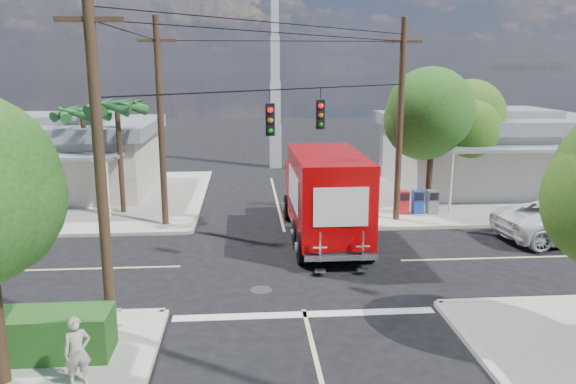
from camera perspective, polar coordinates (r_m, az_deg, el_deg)
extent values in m
plane|color=black|center=(20.39, 0.43, -7.27)|extent=(120.00, 120.00, 0.00)
cube|color=#A9A398|center=(33.36, 17.94, 0.08)|extent=(14.00, 14.00, 0.14)
cube|color=#BAB4A4|center=(31.39, 6.03, -0.13)|extent=(0.25, 14.00, 0.14)
cube|color=#BAB4A4|center=(27.21, 23.46, -3.09)|extent=(14.00, 0.25, 0.14)
cube|color=#A9A398|center=(32.27, -21.17, -0.57)|extent=(14.00, 14.00, 0.14)
cube|color=#BAB4A4|center=(30.97, -8.69, -0.38)|extent=(0.25, 14.00, 0.14)
cube|color=#BAB4A4|center=(25.86, -25.53, -4.06)|extent=(14.00, 0.25, 0.14)
cube|color=beige|center=(29.97, -1.17, -0.80)|extent=(0.12, 12.00, 0.01)
cube|color=beige|center=(23.41, 25.77, -5.91)|extent=(12.00, 0.12, 0.01)
cube|color=beige|center=(21.98, -26.75, -7.16)|extent=(12.00, 0.12, 0.01)
cube|color=silver|center=(16.42, 1.72, -12.31)|extent=(7.50, 0.40, 0.01)
cube|color=beige|center=(34.54, 19.83, 3.34)|extent=(11.00, 8.00, 3.40)
cube|color=gray|center=(34.30, 20.08, 6.72)|extent=(11.80, 8.80, 0.70)
cube|color=gray|center=(34.26, 20.14, 7.55)|extent=(6.05, 4.40, 0.50)
cube|color=gray|center=(30.03, 23.77, 4.06)|extent=(9.90, 1.80, 0.15)
cylinder|color=silver|center=(27.73, 16.23, 0.96)|extent=(0.12, 0.12, 2.90)
cube|color=beige|center=(33.67, -22.31, 2.75)|extent=(10.00, 8.00, 3.20)
cube|color=gray|center=(33.43, -22.59, 6.05)|extent=(10.80, 8.80, 0.70)
cube|color=gray|center=(33.39, -22.66, 6.90)|extent=(5.50, 4.40, 0.50)
cube|color=gray|center=(28.95, -25.39, 3.24)|extent=(9.00, 1.80, 0.15)
cylinder|color=silver|center=(27.23, -17.84, 0.44)|extent=(0.12, 0.12, 2.70)
cube|color=silver|center=(39.55, -1.28, 4.65)|extent=(0.80, 0.80, 3.00)
cube|color=silver|center=(39.25, -1.30, 9.00)|extent=(0.70, 0.70, 3.00)
cube|color=silver|center=(39.18, -1.32, 13.38)|extent=(0.60, 0.60, 3.00)
cube|color=silver|center=(39.34, -1.35, 17.75)|extent=(0.50, 0.50, 3.00)
cylinder|color=#422D1C|center=(27.78, 14.20, 2.36)|extent=(0.28, 0.28, 4.10)
sphere|color=#1D4B13|center=(27.46, 14.49, 7.62)|extent=(4.10, 4.10, 4.10)
sphere|color=#1D4B13|center=(27.51, 13.59, 8.21)|extent=(3.33, 3.33, 3.33)
sphere|color=#1D4B13|center=(27.31, 15.38, 7.28)|extent=(3.58, 3.58, 3.58)
cylinder|color=#422D1C|center=(30.75, 17.49, 2.63)|extent=(0.28, 0.28, 3.58)
sphere|color=#2B5A14|center=(30.47, 17.77, 6.78)|extent=(3.58, 3.58, 3.58)
sphere|color=#2B5A14|center=(30.49, 16.96, 7.26)|extent=(2.91, 2.91, 2.91)
sphere|color=#2B5A14|center=(30.34, 18.58, 6.49)|extent=(3.14, 3.14, 3.14)
cylinder|color=#422D1C|center=(27.59, -16.66, 3.10)|extent=(0.24, 0.24, 5.00)
cone|color=#225C27|center=(27.13, -15.13, 8.58)|extent=(0.50, 2.06, 0.98)
cone|color=#225C27|center=(27.88, -15.56, 8.65)|extent=(1.92, 1.68, 0.98)
cone|color=#225C27|center=(28.21, -17.03, 8.60)|extent=(2.12, 0.95, 0.98)
cone|color=#225C27|center=(27.87, -18.48, 8.46)|extent=(1.34, 2.07, 0.98)
cone|color=#225C27|center=(27.12, -18.87, 8.34)|extent=(1.34, 2.07, 0.98)
cone|color=#225C27|center=(26.50, -17.84, 8.33)|extent=(2.12, 0.95, 0.98)
cone|color=#225C27|center=(26.51, -16.13, 8.43)|extent=(1.92, 1.68, 0.98)
cylinder|color=#422D1C|center=(29.54, -19.83, 3.08)|extent=(0.24, 0.24, 4.60)
cone|color=#225C27|center=(29.04, -18.46, 7.81)|extent=(0.50, 2.06, 0.98)
cone|color=#225C27|center=(29.81, -18.78, 7.89)|extent=(1.92, 1.68, 0.98)
cone|color=#225C27|center=(30.17, -20.11, 7.84)|extent=(2.12, 0.95, 0.98)
cone|color=#225C27|center=(29.87, -21.49, 7.70)|extent=(1.34, 2.07, 0.98)
cone|color=#225C27|center=(29.13, -21.94, 7.56)|extent=(1.34, 2.07, 0.98)
cone|color=#225C27|center=(28.49, -21.04, 7.54)|extent=(2.12, 0.95, 0.98)
cone|color=#225C27|center=(28.45, -19.46, 7.65)|extent=(1.92, 1.68, 0.98)
cylinder|color=#473321|center=(14.57, -18.56, 2.38)|extent=(0.28, 0.28, 9.00)
cube|color=#473321|center=(14.41, -19.56, 16.21)|extent=(1.60, 0.12, 0.12)
cylinder|color=#473321|center=(25.37, 11.31, 6.84)|extent=(0.28, 0.28, 9.00)
cube|color=#473321|center=(25.28, 11.66, 14.76)|extent=(1.60, 0.12, 0.12)
cylinder|color=#473321|center=(24.70, -12.79, 6.63)|extent=(0.28, 0.28, 9.00)
cube|color=#473321|center=(24.60, -13.19, 14.76)|extent=(1.60, 0.12, 0.12)
cylinder|color=black|center=(19.20, 0.46, 10.42)|extent=(10.43, 10.43, 0.04)
cube|color=black|center=(18.41, -1.83, 7.37)|extent=(0.30, 0.24, 1.05)
sphere|color=red|center=(18.24, -1.82, 8.36)|extent=(0.20, 0.20, 0.20)
cube|color=black|center=(20.47, 3.30, 7.87)|extent=(0.30, 0.24, 1.05)
sphere|color=red|center=(20.30, 3.36, 8.76)|extent=(0.20, 0.20, 0.20)
cube|color=silver|center=(16.18, -27.06, -12.27)|extent=(5.94, 0.05, 0.08)
cube|color=silver|center=(16.03, -27.21, -10.96)|extent=(5.94, 0.05, 0.08)
cube|color=silver|center=(15.27, -17.16, -12.27)|extent=(0.09, 0.06, 1.00)
cube|color=red|center=(27.10, 11.63, -1.00)|extent=(0.50, 0.50, 1.10)
cube|color=#163B95|center=(27.30, 13.04, -0.97)|extent=(0.50, 0.50, 1.10)
cube|color=slate|center=(27.52, 14.43, -0.93)|extent=(0.50, 0.50, 1.10)
cube|color=black|center=(23.26, 3.59, -3.29)|extent=(2.46, 8.19, 0.26)
cube|color=#B70204|center=(26.13, 2.61, 0.38)|extent=(2.53, 1.80, 2.31)
cube|color=black|center=(26.76, 2.42, 1.59)|extent=(2.20, 0.28, 1.00)
cube|color=silver|center=(27.20, 2.34, -0.72)|extent=(2.41, 0.14, 0.37)
cube|color=#B70204|center=(21.97, 4.00, -0.01)|extent=(2.66, 6.10, 3.04)
cube|color=white|center=(22.17, 7.41, 0.45)|extent=(0.05, 3.77, 1.36)
cube|color=white|center=(21.77, 0.54, 0.33)|extent=(0.05, 3.77, 1.36)
cube|color=white|center=(18.99, 5.40, -1.54)|extent=(1.89, 0.03, 1.36)
cube|color=silver|center=(19.35, 5.37, -6.61)|extent=(2.52, 0.28, 0.19)
cube|color=silver|center=(18.98, 3.28, -5.63)|extent=(0.47, 0.07, 1.05)
cube|color=silver|center=(19.24, 7.63, -5.47)|extent=(0.47, 0.07, 1.05)
cylinder|color=black|center=(26.04, 0.00, -1.54)|extent=(0.34, 1.16, 1.15)
cylinder|color=black|center=(26.35, 5.24, -1.43)|extent=(0.34, 1.16, 1.15)
cylinder|color=black|center=(20.22, 1.44, -5.71)|extent=(0.34, 1.16, 1.15)
cylinder|color=black|center=(20.61, 8.15, -5.48)|extent=(0.34, 1.16, 1.15)
imported|color=silver|center=(25.49, 26.57, -2.65)|extent=(6.13, 3.35, 1.63)
imported|color=#B8AB9C|center=(13.34, -20.62, -14.93)|extent=(0.68, 0.58, 1.57)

